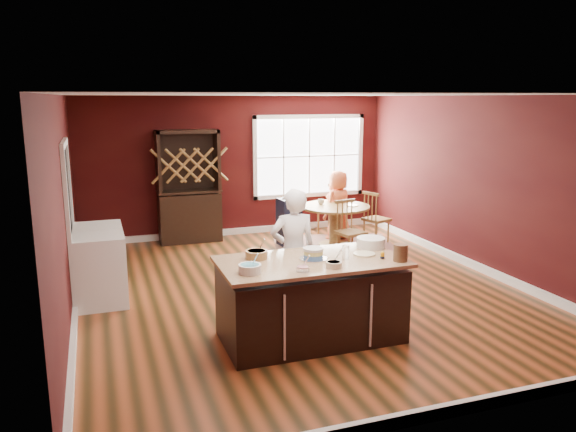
# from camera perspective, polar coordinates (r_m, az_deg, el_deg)

# --- Properties ---
(room_shell) EXTENTS (7.00, 7.00, 7.00)m
(room_shell) POSITION_cam_1_polar(r_m,az_deg,el_deg) (7.69, 1.10, 2.10)
(room_shell) COLOR brown
(room_shell) RESTS_ON ground
(window) EXTENTS (2.36, 0.10, 1.66)m
(window) POSITION_cam_1_polar(r_m,az_deg,el_deg) (11.41, 2.15, 6.09)
(window) COLOR white
(window) RESTS_ON room_shell
(doorway) EXTENTS (0.08, 1.26, 2.13)m
(doorway) POSITION_cam_1_polar(r_m,az_deg,el_deg) (7.89, -21.22, -0.88)
(doorway) COLOR white
(doorway) RESTS_ON room_shell
(kitchen_island) EXTENTS (2.04, 1.07, 0.92)m
(kitchen_island) POSITION_cam_1_polar(r_m,az_deg,el_deg) (6.33, 2.33, -8.66)
(kitchen_island) COLOR black
(kitchen_island) RESTS_ON ground
(dining_table) EXTENTS (1.25, 1.25, 0.75)m
(dining_table) POSITION_cam_1_polar(r_m,az_deg,el_deg) (10.21, 4.80, -0.13)
(dining_table) COLOR brown
(dining_table) RESTS_ON ground
(baker) EXTENTS (0.61, 0.42, 1.59)m
(baker) POSITION_cam_1_polar(r_m,az_deg,el_deg) (6.94, 0.52, -3.67)
(baker) COLOR white
(baker) RESTS_ON ground
(layer_cake) EXTENTS (0.31, 0.31, 0.13)m
(layer_cake) POSITION_cam_1_polar(r_m,az_deg,el_deg) (6.19, 2.59, -3.84)
(layer_cake) COLOR silver
(layer_cake) RESTS_ON kitchen_island
(bowl_blue) EXTENTS (0.23, 0.23, 0.09)m
(bowl_blue) POSITION_cam_1_polar(r_m,az_deg,el_deg) (5.73, -3.90, -5.36)
(bowl_blue) COLOR silver
(bowl_blue) RESTS_ON kitchen_island
(bowl_yellow) EXTENTS (0.25, 0.25, 0.09)m
(bowl_yellow) POSITION_cam_1_polar(r_m,az_deg,el_deg) (6.22, -3.22, -3.93)
(bowl_yellow) COLOR brown
(bowl_yellow) RESTS_ON kitchen_island
(bowl_pink) EXTENTS (0.14, 0.14, 0.05)m
(bowl_pink) POSITION_cam_1_polar(r_m,az_deg,el_deg) (5.77, 1.52, -5.40)
(bowl_pink) COLOR silver
(bowl_pink) RESTS_ON kitchen_island
(bowl_olive) EXTENTS (0.17, 0.17, 0.06)m
(bowl_olive) POSITION_cam_1_polar(r_m,az_deg,el_deg) (5.92, 4.68, -4.94)
(bowl_olive) COLOR beige
(bowl_olive) RESTS_ON kitchen_island
(drinking_glass) EXTENTS (0.08, 0.08, 0.16)m
(drinking_glass) POSITION_cam_1_polar(r_m,az_deg,el_deg) (6.21, 5.89, -3.69)
(drinking_glass) COLOR silver
(drinking_glass) RESTS_ON kitchen_island
(dinner_plate) EXTENTS (0.25, 0.25, 0.02)m
(dinner_plate) POSITION_cam_1_polar(r_m,az_deg,el_deg) (6.43, 7.75, -3.84)
(dinner_plate) COLOR beige
(dinner_plate) RESTS_ON kitchen_island
(white_tub) EXTENTS (0.34, 0.34, 0.12)m
(white_tub) POSITION_cam_1_polar(r_m,az_deg,el_deg) (6.75, 8.41, -2.67)
(white_tub) COLOR white
(white_tub) RESTS_ON kitchen_island
(stoneware_crock) EXTENTS (0.16, 0.16, 0.19)m
(stoneware_crock) POSITION_cam_1_polar(r_m,az_deg,el_deg) (6.23, 11.35, -3.68)
(stoneware_crock) COLOR brown
(stoneware_crock) RESTS_ON kitchen_island
(toy_figurine) EXTENTS (0.05, 0.05, 0.08)m
(toy_figurine) POSITION_cam_1_polar(r_m,az_deg,el_deg) (6.29, 9.57, -3.96)
(toy_figurine) COLOR orange
(toy_figurine) RESTS_ON kitchen_island
(rug) EXTENTS (2.51, 2.15, 0.01)m
(rug) POSITION_cam_1_polar(r_m,az_deg,el_deg) (10.33, 4.75, -3.00)
(rug) COLOR brown
(rug) RESTS_ON ground
(chair_east) EXTENTS (0.51, 0.52, 0.99)m
(chair_east) POSITION_cam_1_polar(r_m,az_deg,el_deg) (10.54, 8.98, -0.08)
(chair_east) COLOR brown
(chair_east) RESTS_ON ground
(chair_south) EXTENTS (0.50, 0.48, 1.00)m
(chair_south) POSITION_cam_1_polar(r_m,az_deg,el_deg) (9.41, 6.41, -1.41)
(chair_south) COLOR #956128
(chair_south) RESTS_ON ground
(chair_north) EXTENTS (0.54, 0.53, 1.07)m
(chair_north) POSITION_cam_1_polar(r_m,az_deg,el_deg) (11.09, 4.36, 0.85)
(chair_north) COLOR brown
(chair_north) RESTS_ON ground
(seated_woman) EXTENTS (0.77, 0.67, 1.32)m
(seated_woman) POSITION_cam_1_polar(r_m,az_deg,el_deg) (10.67, 5.12, 1.09)
(seated_woman) COLOR #CF5C31
(seated_woman) RESTS_ON ground
(high_chair) EXTENTS (0.41, 0.41, 0.91)m
(high_chair) POSITION_cam_1_polar(r_m,az_deg,el_deg) (10.24, 0.09, -0.51)
(high_chair) COLOR #171D3F
(high_chair) RESTS_ON ground
(toddler) EXTENTS (0.18, 0.14, 0.26)m
(toddler) POSITION_cam_1_polar(r_m,az_deg,el_deg) (10.20, 0.18, 1.48)
(toddler) COLOR #8CA5BF
(toddler) RESTS_ON high_chair
(table_plate) EXTENTS (0.21, 0.21, 0.02)m
(table_plate) POSITION_cam_1_polar(r_m,az_deg,el_deg) (10.18, 6.53, 1.09)
(table_plate) COLOR beige
(table_plate) RESTS_ON dining_table
(table_cup) EXTENTS (0.13, 0.13, 0.10)m
(table_cup) POSITION_cam_1_polar(r_m,az_deg,el_deg) (10.26, 3.37, 1.46)
(table_cup) COLOR silver
(table_cup) RESTS_ON dining_table
(hutch) EXTENTS (1.14, 0.47, 2.09)m
(hutch) POSITION_cam_1_polar(r_m,az_deg,el_deg) (10.58, -10.05, 2.96)
(hutch) COLOR #372115
(hutch) RESTS_ON ground
(washer) EXTENTS (0.64, 0.62, 0.93)m
(washer) POSITION_cam_1_polar(r_m,az_deg,el_deg) (7.71, -18.52, -5.27)
(washer) COLOR silver
(washer) RESTS_ON ground
(dryer) EXTENTS (0.64, 0.62, 0.93)m
(dryer) POSITION_cam_1_polar(r_m,az_deg,el_deg) (8.32, -18.60, -4.01)
(dryer) COLOR silver
(dryer) RESTS_ON ground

